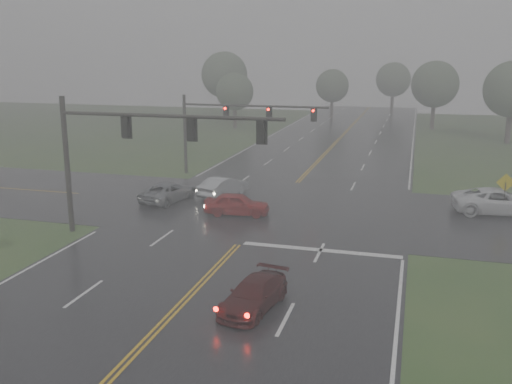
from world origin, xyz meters
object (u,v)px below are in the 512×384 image
(car_grey, at_px, (169,201))
(pickup_white, at_px, (498,214))
(sedan_maroon, at_px, (254,309))
(signal_gantry_near, at_px, (127,141))
(sedan_red, at_px, (237,215))
(signal_gantry_far, at_px, (228,120))
(sedan_silver, at_px, (224,196))

(car_grey, bearing_deg, pickup_white, -161.37)
(sedan_maroon, xyz_separation_m, pickup_white, (11.46, 18.07, 0.00))
(signal_gantry_near, bearing_deg, sedan_maroon, -37.98)
(sedan_red, relative_size, signal_gantry_far, 0.33)
(sedan_maroon, height_order, car_grey, car_grey)
(car_grey, xyz_separation_m, signal_gantry_far, (1.28, 9.50, 4.79))
(signal_gantry_near, distance_m, signal_gantry_far, 17.46)
(car_grey, relative_size, signal_gantry_near, 0.37)
(sedan_silver, bearing_deg, signal_gantry_near, 97.62)
(sedan_maroon, bearing_deg, sedan_red, 119.65)
(car_grey, bearing_deg, sedan_maroon, 136.15)
(sedan_maroon, height_order, signal_gantry_near, signal_gantry_near)
(sedan_maroon, height_order, sedan_silver, sedan_silver)
(pickup_white, bearing_deg, sedan_silver, 82.91)
(sedan_silver, relative_size, car_grey, 0.92)
(sedan_maroon, xyz_separation_m, signal_gantry_near, (-9.31, 7.27, 5.50))
(sedan_red, relative_size, pickup_white, 0.71)
(car_grey, height_order, signal_gantry_far, signal_gantry_far)
(sedan_red, relative_size, signal_gantry_near, 0.32)
(sedan_red, relative_size, sedan_silver, 0.95)
(pickup_white, relative_size, signal_gantry_near, 0.45)
(sedan_red, bearing_deg, sedan_maroon, -167.36)
(sedan_red, xyz_separation_m, sedan_silver, (-2.45, 4.45, 0.00))
(signal_gantry_far, bearing_deg, pickup_white, -17.73)
(pickup_white, bearing_deg, sedan_red, 98.22)
(sedan_red, xyz_separation_m, car_grey, (-5.73, 2.06, 0.00))
(car_grey, height_order, signal_gantry_near, signal_gantry_near)
(sedan_silver, bearing_deg, signal_gantry_far, -55.83)
(sedan_red, distance_m, sedan_silver, 5.08)
(signal_gantry_near, relative_size, signal_gantry_far, 1.03)
(sedan_maroon, relative_size, signal_gantry_far, 0.34)
(sedan_maroon, relative_size, signal_gantry_near, 0.32)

